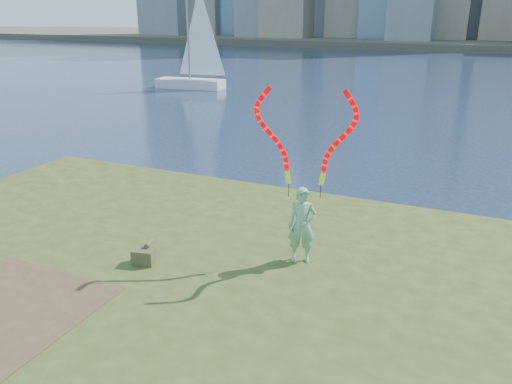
% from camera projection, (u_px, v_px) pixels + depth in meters
% --- Properties ---
extents(ground, '(320.00, 320.00, 0.00)m').
position_uv_depth(ground, '(198.00, 289.00, 11.36)').
color(ground, '#19253F').
rests_on(ground, ground).
extents(grassy_knoll, '(20.00, 18.00, 0.80)m').
position_uv_depth(grassy_knoll, '(134.00, 332.00, 9.27)').
color(grassy_knoll, '#344217').
rests_on(grassy_knoll, ground).
extents(dirt_patch, '(3.20, 3.00, 0.02)m').
position_uv_depth(dirt_patch, '(4.00, 308.00, 9.17)').
color(dirt_patch, '#47331E').
rests_on(dirt_patch, grassy_knoll).
extents(far_shore, '(320.00, 40.00, 1.20)m').
position_uv_depth(far_shore, '(456.00, 41.00, 92.72)').
color(far_shore, '#494435').
rests_on(far_shore, ground).
extents(woman_with_ribbons, '(1.99, 0.70, 4.05)m').
position_uv_depth(woman_with_ribbons, '(303.00, 200.00, 10.51)').
color(woman_with_ribbons, '#19773A').
rests_on(woman_with_ribbons, grassy_knoll).
extents(canvas_bag, '(0.52, 0.59, 0.44)m').
position_uv_depth(canvas_bag, '(144.00, 256.00, 10.77)').
color(canvas_bag, '#414823').
rests_on(canvas_bag, grassy_knoll).
extents(sailboat, '(5.98, 2.26, 8.99)m').
position_uv_depth(sailboat, '(193.00, 69.00, 40.24)').
color(sailboat, silver).
rests_on(sailboat, ground).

